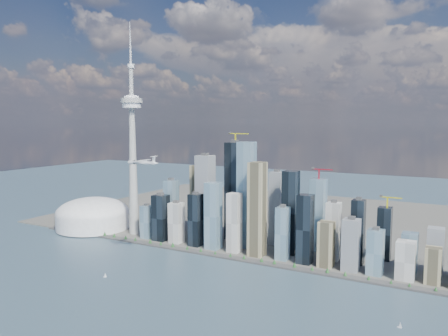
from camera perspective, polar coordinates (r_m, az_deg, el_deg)
The scene contains 10 objects.
ground at distance 796.37m, azimuth -9.49°, elevation -16.17°, with size 4000.00×4000.00×0.00m, color #304654.
seawall at distance 991.93m, azimuth -0.35°, elevation -11.43°, with size 1100.00×22.00×4.00m, color #383838.
land at distance 1389.55m, azimuth 8.76°, elevation -6.43°, with size 1400.00×900.00×3.00m, color #4C4C47.
shoreline_trees at distance 989.91m, azimuth -0.35°, elevation -11.06°, with size 960.53×7.20×8.80m.
skyscraper_cluster at distance 1020.45m, azimuth 4.98°, elevation -6.16°, with size 736.00×142.00×271.79m.
needle_tower at distance 1169.60m, azimuth -11.86°, elevation 2.78°, with size 56.00×56.00×550.50m.
dome_stadium at distance 1283.14m, azimuth -16.75°, elevation -5.93°, with size 200.00×200.00×86.00m.
airplane at distance 902.81m, azimuth -10.63°, elevation 0.74°, with size 73.01×64.73×17.79m.
sailboat_west at distance 900.96m, azimuth -15.28°, elevation -13.41°, with size 6.75×3.85×9.53m.
sailboat_east at distance 725.03m, azimuth 22.00°, elevation -18.57°, with size 7.12×3.37×9.88m.
Camera 1 is at (459.86, -576.83, 300.00)m, focal length 35.00 mm.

